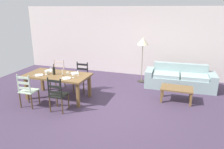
% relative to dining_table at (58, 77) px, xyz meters
% --- Properties ---
extents(ground_plane, '(9.60, 9.60, 0.02)m').
position_rel_dining_table_xyz_m(ground_plane, '(1.51, -0.11, -0.67)').
color(ground_plane, '#43334C').
extents(wall_far, '(9.60, 0.16, 2.70)m').
position_rel_dining_table_xyz_m(wall_far, '(1.51, 3.19, 0.69)').
color(wall_far, beige).
rests_on(wall_far, ground_plane).
extents(dining_table, '(1.90, 0.96, 0.75)m').
position_rel_dining_table_xyz_m(dining_table, '(0.00, 0.00, 0.00)').
color(dining_table, brown).
rests_on(dining_table, ground_plane).
extents(dining_chair_near_left, '(0.43, 0.42, 0.96)m').
position_rel_dining_table_xyz_m(dining_chair_near_left, '(-0.47, -0.78, -0.19)').
color(dining_chair_near_left, beige).
rests_on(dining_chair_near_left, ground_plane).
extents(dining_chair_near_right, '(0.43, 0.41, 0.96)m').
position_rel_dining_table_xyz_m(dining_chair_near_right, '(0.47, -0.76, -0.19)').
color(dining_chair_near_right, black).
rests_on(dining_chair_near_right, ground_plane).
extents(dining_chair_far_left, '(0.43, 0.41, 0.96)m').
position_rel_dining_table_xyz_m(dining_chair_far_left, '(-0.49, 0.77, -0.19)').
color(dining_chair_far_left, beige).
rests_on(dining_chair_far_left, ground_plane).
extents(dining_chair_far_right, '(0.43, 0.41, 0.96)m').
position_rel_dining_table_xyz_m(dining_chair_far_right, '(0.41, 0.71, -0.19)').
color(dining_chair_far_right, black).
rests_on(dining_chair_far_right, ground_plane).
extents(dinner_plate_near_left, '(0.24, 0.24, 0.02)m').
position_rel_dining_table_xyz_m(dinner_plate_near_left, '(-0.45, -0.25, 0.10)').
color(dinner_plate_near_left, white).
rests_on(dinner_plate_near_left, dining_table).
extents(fork_near_left, '(0.02, 0.17, 0.01)m').
position_rel_dining_table_xyz_m(fork_near_left, '(-0.60, -0.25, 0.09)').
color(fork_near_left, silver).
rests_on(fork_near_left, dining_table).
extents(dinner_plate_near_right, '(0.24, 0.24, 0.02)m').
position_rel_dining_table_xyz_m(dinner_plate_near_right, '(0.45, -0.25, 0.10)').
color(dinner_plate_near_right, white).
rests_on(dinner_plate_near_right, dining_table).
extents(fork_near_right, '(0.02, 0.17, 0.01)m').
position_rel_dining_table_xyz_m(fork_near_right, '(0.30, -0.25, 0.09)').
color(fork_near_right, silver).
rests_on(fork_near_right, dining_table).
extents(dinner_plate_far_left, '(0.24, 0.24, 0.02)m').
position_rel_dining_table_xyz_m(dinner_plate_far_left, '(-0.45, 0.25, 0.10)').
color(dinner_plate_far_left, white).
rests_on(dinner_plate_far_left, dining_table).
extents(fork_far_left, '(0.02, 0.17, 0.01)m').
position_rel_dining_table_xyz_m(fork_far_left, '(-0.60, 0.25, 0.09)').
color(fork_far_left, silver).
rests_on(fork_far_left, dining_table).
extents(dinner_plate_far_right, '(0.24, 0.24, 0.02)m').
position_rel_dining_table_xyz_m(dinner_plate_far_right, '(0.45, 0.25, 0.10)').
color(dinner_plate_far_right, white).
rests_on(dinner_plate_far_right, dining_table).
extents(fork_far_right, '(0.03, 0.17, 0.01)m').
position_rel_dining_table_xyz_m(fork_far_right, '(0.30, 0.25, 0.09)').
color(fork_far_right, silver).
rests_on(fork_far_right, dining_table).
extents(wine_bottle, '(0.07, 0.07, 0.32)m').
position_rel_dining_table_xyz_m(wine_bottle, '(-0.08, -0.03, 0.20)').
color(wine_bottle, black).
rests_on(wine_bottle, dining_table).
extents(wine_glass_near_left, '(0.06, 0.06, 0.16)m').
position_rel_dining_table_xyz_m(wine_glass_near_left, '(-0.31, -0.12, 0.20)').
color(wine_glass_near_left, white).
rests_on(wine_glass_near_left, dining_table).
extents(wine_glass_near_right, '(0.06, 0.06, 0.16)m').
position_rel_dining_table_xyz_m(wine_glass_near_right, '(0.59, -0.12, 0.20)').
color(wine_glass_near_right, white).
rests_on(wine_glass_near_right, dining_table).
extents(wine_glass_far_left, '(0.06, 0.06, 0.16)m').
position_rel_dining_table_xyz_m(wine_glass_far_left, '(-0.33, 0.15, 0.20)').
color(wine_glass_far_left, white).
rests_on(wine_glass_far_left, dining_table).
extents(wine_glass_far_right, '(0.06, 0.06, 0.16)m').
position_rel_dining_table_xyz_m(wine_glass_far_right, '(0.61, 0.13, 0.20)').
color(wine_glass_far_right, white).
rests_on(wine_glass_far_right, dining_table).
extents(coffee_cup_primary, '(0.07, 0.07, 0.09)m').
position_rel_dining_table_xyz_m(coffee_cup_primary, '(0.31, 0.07, 0.13)').
color(coffee_cup_primary, beige).
rests_on(coffee_cup_primary, dining_table).
extents(coffee_cup_secondary, '(0.07, 0.07, 0.09)m').
position_rel_dining_table_xyz_m(coffee_cup_secondary, '(-0.30, -0.05, 0.13)').
color(coffee_cup_secondary, beige).
rests_on(coffee_cup_secondary, dining_table).
extents(candle_tall, '(0.05, 0.05, 0.27)m').
position_rel_dining_table_xyz_m(candle_tall, '(-0.18, 0.02, 0.17)').
color(candle_tall, '#998C66').
rests_on(candle_tall, dining_table).
extents(candle_short, '(0.05, 0.05, 0.19)m').
position_rel_dining_table_xyz_m(candle_short, '(0.20, -0.04, 0.14)').
color(candle_short, '#998C66').
rests_on(candle_short, dining_table).
extents(couch, '(2.31, 0.89, 0.80)m').
position_rel_dining_table_xyz_m(couch, '(3.44, 2.10, -0.37)').
color(couch, '#92AAAA').
rests_on(couch, ground_plane).
extents(coffee_table, '(0.90, 0.56, 0.42)m').
position_rel_dining_table_xyz_m(coffee_table, '(3.39, 0.89, -0.31)').
color(coffee_table, brown).
rests_on(coffee_table, ground_plane).
extents(standing_lamp, '(0.40, 0.40, 1.64)m').
position_rel_dining_table_xyz_m(standing_lamp, '(2.09, 2.29, 0.75)').
color(standing_lamp, '#332D28').
rests_on(standing_lamp, ground_plane).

